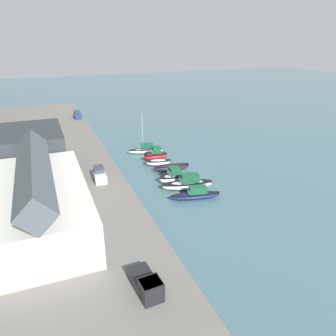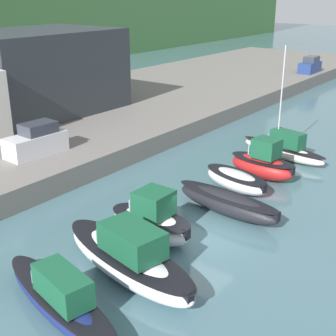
# 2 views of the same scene
# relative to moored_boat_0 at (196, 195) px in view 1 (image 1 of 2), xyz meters

# --- Properties ---
(ground_plane) EXTENTS (320.00, 320.00, 0.00)m
(ground_plane) POSITION_rel_moored_boat_0_xyz_m (8.47, -1.25, -0.73)
(ground_plane) COLOR #476B75
(quay_promenade) EXTENTS (135.06, 22.51, 1.49)m
(quay_promenade) POSITION_rel_moored_boat_0_xyz_m (8.47, 20.14, 0.01)
(quay_promenade) COLOR slate
(quay_promenade) RESTS_ON ground_plane
(harbor_clubhouse) EXTENTS (23.30, 11.36, 9.30)m
(harbor_clubhouse) POSITION_rel_moored_boat_0_xyz_m (-1.47, 22.10, 3.96)
(harbor_clubhouse) COLOR silver
(harbor_clubhouse) RESTS_ON quay_promenade
(yacht_club_building) EXTENTS (13.93, 9.84, 7.25)m
(yacht_club_building) POSITION_rel_moored_boat_0_xyz_m (17.35, 22.36, 4.38)
(yacht_club_building) COLOR #2D3338
(yacht_club_building) RESTS_ON quay_promenade
(moored_boat_0) EXTENTS (3.27, 8.03, 2.08)m
(moored_boat_0) POSITION_rel_moored_boat_0_xyz_m (0.00, 0.00, 0.00)
(moored_boat_0) COLOR navy
(moored_boat_0) RESTS_ON ground_plane
(moored_boat_1) EXTENTS (3.96, 8.71, 2.56)m
(moored_boat_1) POSITION_rel_moored_boat_0_xyz_m (3.63, -0.33, 0.20)
(moored_boat_1) COLOR white
(moored_boat_1) RESTS_ON ground_plane
(moored_boat_2) EXTENTS (2.34, 4.80, 2.72)m
(moored_boat_2) POSITION_rel_moored_boat_0_xyz_m (6.84, 0.94, 0.27)
(moored_boat_2) COLOR white
(moored_boat_2) RESTS_ON ground_plane
(moored_boat_3) EXTENTS (2.33, 6.98, 1.29)m
(moored_boat_3) POSITION_rel_moored_boat_0_xyz_m (11.66, -0.72, -0.04)
(moored_boat_3) COLOR black
(moored_boat_3) RESTS_ON ground_plane
(moored_boat_4) EXTENTS (3.15, 5.23, 1.20)m
(moored_boat_4) POSITION_rel_moored_boat_0_xyz_m (15.07, 0.60, -0.09)
(moored_boat_4) COLOR silver
(moored_boat_4) RESTS_ON ground_plane
(moored_boat_5) EXTENTS (2.43, 4.91, 2.82)m
(moored_boat_5) POSITION_rel_moored_boat_0_xyz_m (17.90, 0.15, 0.31)
(moored_boat_5) COLOR red
(moored_boat_5) RESTS_ON ground_plane
(moored_boat_6) EXTENTS (3.10, 7.52, 8.35)m
(moored_boat_6) POSITION_rel_moored_boat_0_xyz_m (22.50, 0.66, 0.06)
(moored_boat_6) COLOR white
(moored_boat_6) RESTS_ON ground_plane
(parked_car_0) EXTENTS (4.21, 1.82, 2.16)m
(parked_car_0) POSITION_rel_moored_boat_0_xyz_m (53.35, 10.60, 1.68)
(parked_car_0) COLOR navy
(parked_car_0) RESTS_ON quay_promenade
(parked_car_1) EXTENTS (4.28, 1.99, 2.16)m
(parked_car_1) POSITION_rel_moored_boat_0_xyz_m (9.24, 12.87, 1.68)
(parked_car_1) COLOR silver
(parked_car_1) RESTS_ON quay_promenade
(pickup_truck_0) EXTENTS (4.85, 2.29, 1.90)m
(pickup_truck_0) POSITION_rel_moored_boat_0_xyz_m (-17.33, 13.59, 1.58)
(pickup_truck_0) COLOR black
(pickup_truck_0) RESTS_ON quay_promenade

